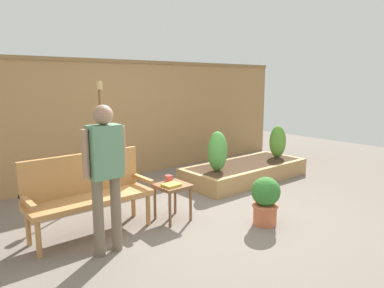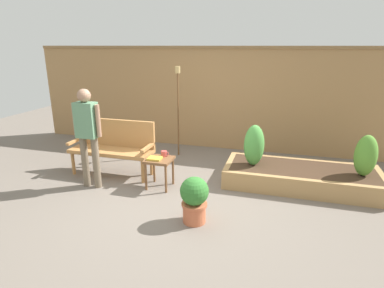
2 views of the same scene
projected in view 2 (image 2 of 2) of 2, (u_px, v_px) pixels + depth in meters
The scene contains 12 objects.
ground_plane at pixel (178, 198), 4.70m from camera, with size 14.00×14.00×0.00m, color #70665B.
fence_back at pixel (216, 98), 6.76m from camera, with size 8.40×0.14×2.16m.
garden_bench at pixel (114, 143), 5.51m from camera, with size 1.44×0.48×0.94m.
side_table at pixel (159, 164), 4.96m from camera, with size 0.40×0.40×0.48m.
cup_on_table at pixel (164, 154), 5.04m from camera, with size 0.13×0.09×0.09m.
book_on_table at pixel (155, 158), 4.90m from camera, with size 0.21×0.18×0.03m, color gold.
potted_boxwood at pixel (194, 198), 3.98m from camera, with size 0.36×0.36×0.61m.
raised_planter_bed at pixel (301, 177), 5.09m from camera, with size 2.40×1.00×0.30m.
shrub_near_bench at pixel (254, 145), 5.09m from camera, with size 0.32×0.32×0.67m.
shrub_far_corner at pixel (366, 156), 4.67m from camera, with size 0.31×0.31×0.63m.
tiki_torch at pixel (178, 96), 6.21m from camera, with size 0.10×0.10×1.79m.
person_by_bench at pixel (87, 130), 4.83m from camera, with size 0.47×0.20×1.56m.
Camera 2 is at (1.37, -4.03, 2.17)m, focal length 29.69 mm.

